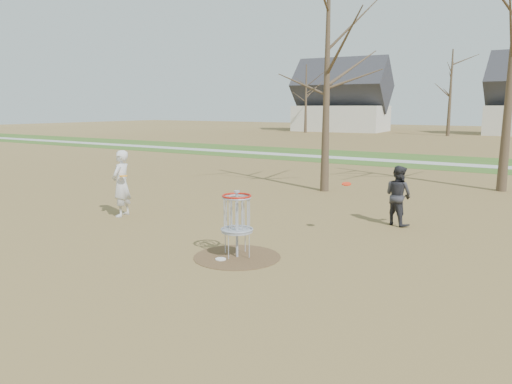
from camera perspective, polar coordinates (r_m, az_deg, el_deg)
ground at (r=10.37m, az=-2.17°, el=-7.43°), size 160.00×160.00×0.00m
green_band at (r=29.83m, az=21.59°, el=3.15°), size 160.00×8.00×0.01m
footpath at (r=28.85m, az=21.20°, el=2.99°), size 160.00×1.50×0.01m
dirt_circle at (r=10.37m, az=-2.17°, el=-7.41°), size 1.80×1.80×0.01m
player_standing at (r=14.49m, az=-15.14°, el=0.94°), size 0.62×0.78×1.87m
player_throwing at (r=13.49m, az=15.94°, el=-0.38°), size 0.94×0.85×1.56m
disc_grounded at (r=10.19m, az=-4.06°, el=-7.65°), size 0.22×0.22×0.02m
discs_in_play at (r=12.74m, az=-2.76°, el=1.40°), size 6.13×1.77×0.12m
disc_golf_basket at (r=10.14m, az=-2.21°, el=-2.49°), size 0.64×0.64×1.35m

